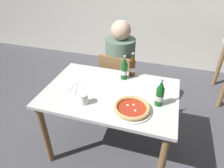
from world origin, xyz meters
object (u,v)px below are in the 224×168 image
at_px(pizza_margherita_near, 132,108).
at_px(napkin_with_cutlery, 75,87).
at_px(dining_table_main, 110,101).
at_px(paper_cup, 84,99).
at_px(chair_behind_table, 118,80).
at_px(beer_bottle_center, 132,66).
at_px(diner_seated, 120,71).
at_px(beer_bottle_right, 124,69).
at_px(beer_bottle_left, 160,94).

height_order(pizza_margherita_near, napkin_with_cutlery, pizza_margherita_near).
bearing_deg(dining_table_main, paper_cup, -125.20).
distance_m(dining_table_main, pizza_margherita_near, 0.34).
bearing_deg(chair_behind_table, napkin_with_cutlery, 75.19).
distance_m(beer_bottle_center, paper_cup, 0.63).
relative_size(chair_behind_table, paper_cup, 8.95).
bearing_deg(napkin_with_cutlery, pizza_margherita_near, -15.41).
bearing_deg(beer_bottle_center, napkin_with_cutlery, -140.80).
xyz_separation_m(diner_seated, beer_bottle_right, (0.15, -0.40, 0.27)).
xyz_separation_m(diner_seated, napkin_with_cutlery, (-0.25, -0.70, 0.17)).
height_order(pizza_margherita_near, beer_bottle_right, beer_bottle_right).
height_order(beer_bottle_left, beer_bottle_center, same).
xyz_separation_m(pizza_margherita_near, napkin_with_cutlery, (-0.58, 0.16, -0.02)).
bearing_deg(diner_seated, paper_cup, -94.69).
distance_m(diner_seated, beer_bottle_left, 0.93).
distance_m(dining_table_main, beer_bottle_left, 0.49).
bearing_deg(beer_bottle_right, chair_behind_table, 113.68).
xyz_separation_m(beer_bottle_center, beer_bottle_right, (-0.06, -0.08, 0.00)).
bearing_deg(dining_table_main, diner_seated, 97.44).
bearing_deg(diner_seated, beer_bottle_center, -56.82).
bearing_deg(napkin_with_cutlery, beer_bottle_left, -1.71).
xyz_separation_m(chair_behind_table, diner_seated, (0.01, 0.05, 0.10)).
height_order(dining_table_main, napkin_with_cutlery, napkin_with_cutlery).
relative_size(dining_table_main, paper_cup, 12.63).
relative_size(chair_behind_table, beer_bottle_left, 3.44).
distance_m(diner_seated, napkin_with_cutlery, 0.76).
distance_m(beer_bottle_left, napkin_with_cutlery, 0.78).
relative_size(chair_behind_table, pizza_margherita_near, 2.65).
distance_m(diner_seated, pizza_margherita_near, 0.93).
height_order(beer_bottle_center, beer_bottle_right, same).
distance_m(dining_table_main, beer_bottle_center, 0.42).
bearing_deg(beer_bottle_center, chair_behind_table, 128.77).
distance_m(pizza_margherita_near, beer_bottle_left, 0.25).
distance_m(dining_table_main, diner_seated, 0.67).
bearing_deg(pizza_margherita_near, chair_behind_table, 112.52).
xyz_separation_m(pizza_margherita_near, paper_cup, (-0.40, -0.03, 0.03)).
xyz_separation_m(beer_bottle_right, napkin_with_cutlery, (-0.40, -0.29, -0.10)).
bearing_deg(pizza_margherita_near, paper_cup, -175.75).
bearing_deg(diner_seated, chair_behind_table, -98.47).
relative_size(pizza_margherita_near, beer_bottle_right, 1.30).
relative_size(chair_behind_table, diner_seated, 0.70).
bearing_deg(beer_bottle_right, diner_seated, 110.09).
height_order(diner_seated, paper_cup, diner_seated).
relative_size(diner_seated, beer_bottle_right, 4.89).
xyz_separation_m(diner_seated, beer_bottle_left, (0.52, -0.72, 0.27)).
bearing_deg(beer_bottle_center, dining_table_main, -109.69).
height_order(chair_behind_table, diner_seated, diner_seated).
bearing_deg(pizza_margherita_near, diner_seated, 110.89).
bearing_deg(chair_behind_table, beer_bottle_right, 119.76).
distance_m(dining_table_main, chair_behind_table, 0.64).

